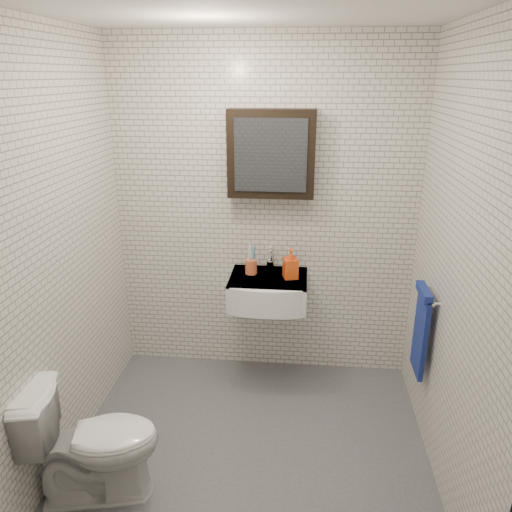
% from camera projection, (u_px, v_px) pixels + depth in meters
% --- Properties ---
extents(ground, '(2.20, 2.00, 0.01)m').
position_uv_depth(ground, '(250.00, 447.00, 3.14)').
color(ground, '#4D4F54').
rests_on(ground, ground).
extents(room_shell, '(2.22, 2.02, 2.51)m').
position_uv_depth(room_shell, '(249.00, 224.00, 2.64)').
color(room_shell, silver).
rests_on(room_shell, ground).
extents(washbasin, '(0.55, 0.50, 0.20)m').
position_uv_depth(washbasin, '(268.00, 291.00, 3.56)').
color(washbasin, white).
rests_on(washbasin, room_shell).
extents(faucet, '(0.06, 0.20, 0.15)m').
position_uv_depth(faucet, '(270.00, 260.00, 3.69)').
color(faucet, silver).
rests_on(faucet, washbasin).
extents(mirror_cabinet, '(0.60, 0.15, 0.60)m').
position_uv_depth(mirror_cabinet, '(271.00, 154.00, 3.42)').
color(mirror_cabinet, black).
rests_on(mirror_cabinet, room_shell).
extents(towel_rail, '(0.09, 0.30, 0.58)m').
position_uv_depth(towel_rail, '(421.00, 327.00, 3.12)').
color(towel_rail, silver).
rests_on(towel_rail, room_shell).
extents(toothbrush_cup, '(0.09, 0.09, 0.24)m').
position_uv_depth(toothbrush_cup, '(251.00, 266.00, 3.61)').
color(toothbrush_cup, '#D15C34').
rests_on(toothbrush_cup, washbasin).
extents(soap_bottle, '(0.12, 0.12, 0.22)m').
position_uv_depth(soap_bottle, '(291.00, 264.00, 3.52)').
color(soap_bottle, orange).
rests_on(soap_bottle, washbasin).
extents(toilet, '(0.76, 0.53, 0.71)m').
position_uv_depth(toilet, '(93.00, 441.00, 2.69)').
color(toilet, white).
rests_on(toilet, ground).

